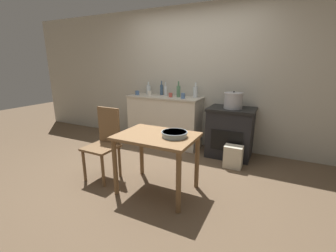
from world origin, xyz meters
name	(u,v)px	position (x,y,z in m)	size (l,w,h in m)	color
ground_plane	(152,176)	(0.00, 0.00, 0.00)	(14.00, 14.00, 0.00)	brown
wall_back	(193,78)	(0.00, 1.58, 1.27)	(8.00, 0.07, 2.55)	#B2AD9E
counter_cabinet	(165,120)	(-0.47, 1.30, 0.47)	(1.43, 0.52, 0.94)	beige
stove	(230,132)	(0.81, 1.26, 0.42)	(0.75, 0.61, 0.84)	black
work_table	(157,145)	(0.24, -0.28, 0.61)	(0.92, 0.67, 0.73)	olive
chair	(105,142)	(-0.58, -0.27, 0.51)	(0.41, 0.41, 0.97)	brown
flour_sack	(233,157)	(0.96, 0.81, 0.17)	(0.27, 0.19, 0.34)	beige
stock_pot	(233,101)	(0.83, 1.22, 0.97)	(0.30, 0.30, 0.28)	#A8A8AD
mixing_bowl_large	(174,134)	(0.46, -0.25, 0.77)	(0.30, 0.30, 0.06)	#93A8B2
bottle_far_left	(178,91)	(-0.19, 1.33, 1.05)	(0.07, 0.07, 0.29)	#517F5B
bottle_left	(162,90)	(-0.61, 1.46, 1.05)	(0.06, 0.06, 0.28)	#3D5675
bottle_mid_left	(166,91)	(-0.47, 1.36, 1.05)	(0.06, 0.06, 0.27)	silver
bottle_center_left	(149,89)	(-0.90, 1.44, 1.04)	(0.08, 0.08, 0.25)	silver
bottle_center	(195,92)	(0.10, 1.43, 1.05)	(0.08, 0.08, 0.27)	silver
cup_center_right	(149,93)	(-0.77, 1.25, 0.99)	(0.08, 0.08, 0.09)	silver
cup_mid_right	(183,96)	(-0.05, 1.21, 0.99)	(0.07, 0.07, 0.10)	#4C6B99
cup_right	(171,95)	(-0.33, 1.28, 0.98)	(0.07, 0.07, 0.08)	#B74C42
cup_far_right	(137,93)	(-1.04, 1.24, 0.98)	(0.08, 0.08, 0.08)	#4C6B99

